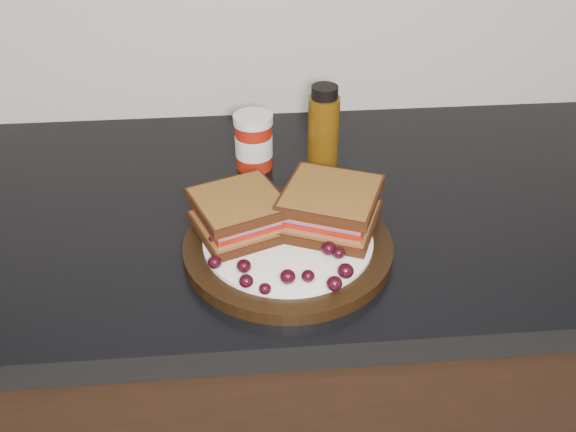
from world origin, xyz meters
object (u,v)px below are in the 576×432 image
sandwich_left (239,214)px  condiment_jar (254,141)px  plate (288,247)px  oil_bottle (323,127)px

sandwich_left → condiment_jar: 0.21m
plate → condiment_jar: 0.24m
sandwich_left → oil_bottle: 0.25m
sandwich_left → condiment_jar: size_ratio=1.21×
plate → sandwich_left: (-0.06, 0.03, 0.04)m
sandwich_left → oil_bottle: oil_bottle is taller
sandwich_left → condiment_jar: (0.03, 0.21, -0.00)m
plate → condiment_jar: bearing=98.5°
plate → sandwich_left: 0.08m
plate → oil_bottle: oil_bottle is taller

